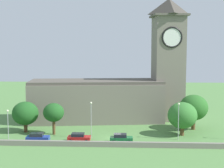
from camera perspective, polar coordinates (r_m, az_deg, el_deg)
ground_plane at (r=83.88m, az=0.95°, el=-6.57°), size 200.00×200.00×0.00m
church at (r=85.33m, az=1.00°, el=-0.67°), size 40.44×15.99×30.98m
quay_barrier at (r=63.46m, az=0.25°, el=-10.28°), size 58.03×0.70×1.01m
car_blue at (r=67.94m, az=-12.62°, el=-8.94°), size 4.56×2.42×1.87m
car_red at (r=67.19m, az=-5.70°, el=-9.07°), size 4.51×2.32×1.68m
car_green at (r=66.13m, az=1.55°, el=-9.26°), size 4.49×2.25×1.76m
streetlamp_west_end at (r=71.07m, az=-17.42°, el=-5.77°), size 0.44×0.44×6.05m
streetlamp_west_mid at (r=68.15m, az=-3.60°, el=-5.23°), size 0.44×0.44×7.62m
streetlamp_central at (r=68.48m, az=11.33°, el=-5.32°), size 0.44×0.44×7.55m
tree_riverside_west at (r=72.16m, az=11.97°, el=-5.29°), size 6.21×6.21×7.14m
tree_riverside_east at (r=77.88m, az=13.81°, el=-3.95°), size 6.45×6.45×7.99m
tree_churchyard at (r=75.88m, az=-14.63°, el=-4.89°), size 5.75×5.75×6.80m
tree_by_tower at (r=72.41m, az=-9.98°, el=-4.85°), size 4.46×4.46×6.81m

